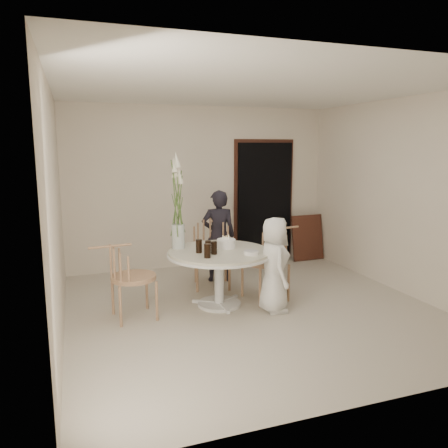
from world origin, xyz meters
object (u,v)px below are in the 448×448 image
object	(u,v)px
table	(219,259)
boy	(274,265)
chair_right	(274,253)
chair_left	(122,271)
chair_far	(211,242)
flower_vase	(178,209)
birthday_cake	(226,243)
girl	(218,236)

from	to	relation	value
table	boy	xyz separation A→B (m)	(0.58, -0.40, -0.02)
chair_right	boy	bearing A→B (deg)	-34.30
table	boy	size ratio (longest dim) A/B	1.12
chair_right	chair_left	size ratio (longest dim) A/B	1.05
chair_far	boy	bearing A→B (deg)	-60.28
boy	flower_vase	bearing A→B (deg)	64.17
chair_right	boy	distance (m)	0.50
birthday_cake	flower_vase	distance (m)	0.77
boy	flower_vase	size ratio (longest dim) A/B	0.95
chair_right	birthday_cake	world-z (taller)	chair_right
birthday_cake	flower_vase	xyz separation A→B (m)	(-0.59, 0.19, 0.46)
table	chair_far	bearing A→B (deg)	78.95
girl	chair_far	bearing A→B (deg)	48.59
chair_left	flower_vase	size ratio (longest dim) A/B	0.74
chair_right	flower_vase	bearing A→B (deg)	-110.57
chair_far	boy	size ratio (longest dim) A/B	0.84
table	flower_vase	distance (m)	0.84
chair_right	chair_left	world-z (taller)	chair_right
table	boy	world-z (taller)	boy
chair_far	birthday_cake	world-z (taller)	chair_far
flower_vase	chair_left	bearing A→B (deg)	-153.97
chair_left	birthday_cake	bearing A→B (deg)	-88.91
boy	flower_vase	world-z (taller)	flower_vase
girl	flower_vase	size ratio (longest dim) A/B	1.12
table	flower_vase	world-z (taller)	flower_vase
chair_far	chair_left	size ratio (longest dim) A/B	1.07
birthday_cake	chair_right	bearing A→B (deg)	-5.87
chair_far	chair_left	world-z (taller)	chair_far
chair_far	birthday_cake	bearing A→B (deg)	-80.42
girl	flower_vase	distance (m)	1.20
boy	flower_vase	distance (m)	1.42
chair_far	flower_vase	size ratio (longest dim) A/B	0.80
chair_far	chair_right	bearing A→B (deg)	-41.99
girl	birthday_cake	size ratio (longest dim) A/B	5.79
birthday_cake	chair_left	bearing A→B (deg)	-172.39
table	chair_left	world-z (taller)	chair_left
chair_left	boy	size ratio (longest dim) A/B	0.78
girl	flower_vase	bearing A→B (deg)	55.50
chair_left	boy	distance (m)	1.83
birthday_cake	boy	bearing A→B (deg)	-49.06
chair_left	birthday_cake	distance (m)	1.38
girl	flower_vase	xyz separation A→B (m)	(-0.79, -0.72, 0.55)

